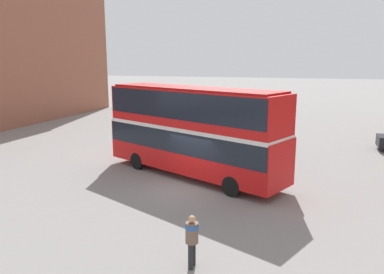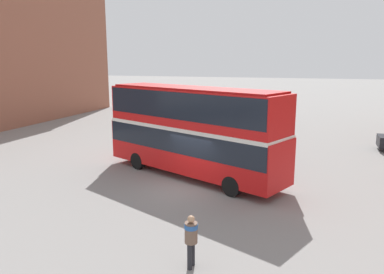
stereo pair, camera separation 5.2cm
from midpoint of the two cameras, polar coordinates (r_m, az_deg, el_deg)
name	(u,v)px [view 2 (the right image)]	position (r m, az deg, el deg)	size (l,w,h in m)	color
ground_plane	(187,188)	(18.75, -0.70, -7.77)	(240.00, 240.00, 0.00)	gray
double_decker_bus	(192,126)	(19.99, 0.08, 1.64)	(10.90, 6.62, 4.84)	red
pedestrian_foreground	(191,236)	(11.66, -0.01, -14.84)	(0.42, 0.42, 1.69)	#232328
parked_car_kerb_near	(158,117)	(36.85, -5.15, 3.09)	(4.32, 2.70, 1.51)	slate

